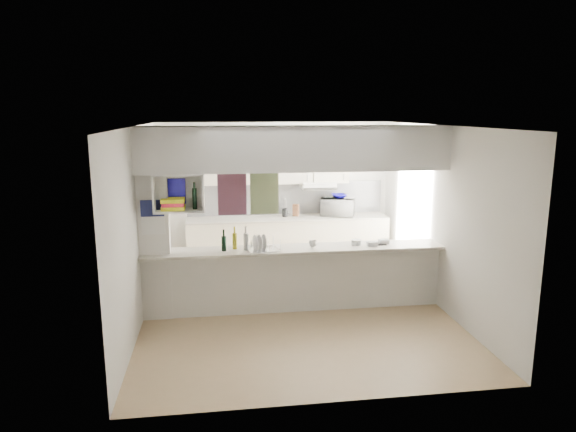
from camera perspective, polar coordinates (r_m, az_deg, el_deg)
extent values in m
plane|color=tan|center=(7.47, 0.76, -10.38)|extent=(4.80, 4.80, 0.00)
plane|color=white|center=(6.92, 0.81, 9.99)|extent=(4.80, 4.80, 0.00)
plane|color=silver|center=(9.42, -1.46, 2.47)|extent=(4.20, 0.00, 4.20)
plane|color=silver|center=(7.08, -16.27, -1.06)|extent=(0.00, 4.80, 4.80)
plane|color=silver|center=(7.68, 16.45, -0.09)|extent=(0.00, 4.80, 4.80)
cube|color=silver|center=(7.31, 0.76, -7.18)|extent=(4.20, 0.15, 0.88)
cube|color=#BBB4A4|center=(7.18, 0.77, -3.70)|extent=(4.20, 0.50, 0.04)
cube|color=white|center=(6.94, 0.81, 7.52)|extent=(4.20, 0.50, 0.60)
cube|color=silver|center=(7.05, -14.66, -1.02)|extent=(0.40, 0.18, 2.60)
cube|color=#191E4C|center=(6.91, -14.85, 0.84)|extent=(0.30, 0.01, 0.22)
cube|color=white|center=(6.95, -14.76, -1.03)|extent=(0.30, 0.01, 0.24)
cube|color=#2D1424|center=(7.15, -6.23, 2.57)|extent=(0.40, 0.02, 0.62)
cube|color=navy|center=(7.18, -2.64, 2.66)|extent=(0.40, 0.02, 0.62)
cube|color=white|center=(6.88, -11.95, 0.61)|extent=(0.65, 0.35, 0.02)
cube|color=white|center=(6.81, -12.12, 4.54)|extent=(0.65, 0.35, 0.02)
cube|color=white|center=(7.00, -11.95, 2.77)|extent=(0.65, 0.02, 0.50)
cube|color=white|center=(6.87, -14.64, 2.48)|extent=(0.02, 0.35, 0.50)
cube|color=white|center=(6.82, -9.41, 2.64)|extent=(0.02, 0.35, 0.50)
cube|color=yellow|center=(6.88, -12.63, 0.89)|extent=(0.30, 0.24, 0.05)
cube|color=#BC1935|center=(6.87, -12.65, 1.30)|extent=(0.28, 0.22, 0.05)
cube|color=yellow|center=(6.86, -12.66, 1.71)|extent=(0.30, 0.24, 0.05)
cube|color=#0F0B7B|center=(6.96, -12.38, 2.71)|extent=(0.26, 0.02, 0.34)
cylinder|color=black|center=(6.84, -10.33, 1.91)|extent=(0.06, 0.06, 0.28)
cube|color=#EDE5C9|center=(9.33, 0.01, -2.95)|extent=(3.60, 0.60, 0.90)
cube|color=#BBB4A4|center=(9.22, 0.01, -0.21)|extent=(3.60, 0.63, 0.03)
cube|color=silver|center=(9.44, -0.24, 2.01)|extent=(3.60, 0.03, 0.60)
cube|color=#EDE5C9|center=(9.18, -1.35, 5.88)|extent=(2.62, 0.34, 0.72)
cube|color=white|center=(9.27, 3.33, 3.44)|extent=(0.60, 0.46, 0.12)
cube|color=silver|center=(9.06, 3.61, 3.01)|extent=(0.60, 0.02, 0.05)
imported|color=white|center=(9.38, 5.56, 1.03)|extent=(0.69, 0.57, 0.33)
imported|color=#0F0B7B|center=(9.36, 5.70, 2.23)|extent=(0.28, 0.28, 0.07)
cube|color=silver|center=(7.06, -2.82, -3.75)|extent=(0.49, 0.41, 0.01)
cylinder|color=white|center=(7.00, -3.66, -2.92)|extent=(0.06, 0.21, 0.21)
cylinder|color=white|center=(7.02, -3.16, -2.88)|extent=(0.06, 0.21, 0.21)
cylinder|color=white|center=(7.04, -2.66, -2.83)|extent=(0.06, 0.21, 0.21)
imported|color=white|center=(7.16, 2.79, -3.09)|extent=(0.14, 0.14, 0.09)
cylinder|color=black|center=(7.04, -7.13, -3.06)|extent=(0.07, 0.07, 0.21)
cylinder|color=black|center=(7.00, -7.16, -1.87)|extent=(0.03, 0.03, 0.09)
cylinder|color=olive|center=(7.12, -5.94, -2.81)|extent=(0.07, 0.07, 0.22)
cylinder|color=olive|center=(7.08, -5.96, -1.57)|extent=(0.03, 0.03, 0.09)
cylinder|color=silver|center=(7.05, -4.69, -2.87)|extent=(0.07, 0.07, 0.24)
cylinder|color=silver|center=(7.01, -4.72, -1.56)|extent=(0.03, 0.03, 0.09)
cylinder|color=silver|center=(7.40, 7.60, -2.89)|extent=(0.14, 0.14, 0.07)
cube|color=silver|center=(7.36, 9.34, -3.06)|extent=(0.14, 0.10, 0.06)
cube|color=silver|center=(7.52, 10.59, -2.80)|extent=(0.14, 0.10, 0.06)
cube|color=black|center=(7.44, 10.34, -3.14)|extent=(0.14, 0.07, 0.01)
cylinder|color=black|center=(9.25, -0.33, 0.37)|extent=(0.10, 0.10, 0.14)
cube|color=#502E1B|center=(9.30, 0.88, 0.65)|extent=(0.13, 0.12, 0.21)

